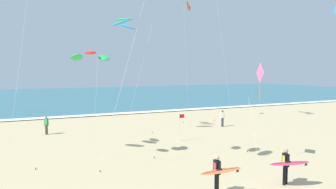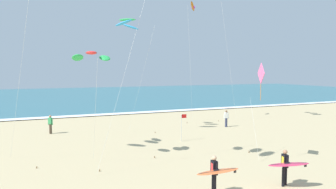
# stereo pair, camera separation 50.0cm
# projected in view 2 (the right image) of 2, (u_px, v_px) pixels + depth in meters

# --- Properties ---
(ocean_water) EXTENTS (160.00, 60.00, 0.08)m
(ocean_water) POSITION_uv_depth(u_px,v_px,m) (79.00, 96.00, 64.23)
(ocean_water) COLOR #336B7A
(ocean_water) RESTS_ON ground
(shoreline_foam) EXTENTS (160.00, 1.63, 0.01)m
(shoreline_foam) POSITION_uv_depth(u_px,v_px,m) (108.00, 114.00, 36.88)
(shoreline_foam) COLOR white
(shoreline_foam) RESTS_ON ocean_water
(surfer_lead) EXTENTS (1.96, 0.97, 1.71)m
(surfer_lead) POSITION_uv_depth(u_px,v_px,m) (216.00, 172.00, 13.02)
(surfer_lead) COLOR black
(surfer_lead) RESTS_ON ground
(surfer_third) EXTENTS (1.97, 1.14, 1.71)m
(surfer_third) POSITION_uv_depth(u_px,v_px,m) (286.00, 165.00, 14.00)
(surfer_third) COLOR black
(surfer_third) RESTS_ON ground
(kite_diamond_rose_far) EXTENTS (1.00, 2.50, 5.78)m
(kite_diamond_rose_far) POSITION_uv_depth(u_px,v_px,m) (261.00, 76.00, 17.53)
(kite_diamond_rose_far) COLOR pink
(kite_diamond_rose_far) RESTS_ON ground
(kite_delta_amber_high) EXTENTS (1.74, 1.72, 12.55)m
(kite_delta_amber_high) POSITION_uv_depth(u_px,v_px,m) (193.00, 7.00, 31.75)
(kite_delta_amber_high) COLOR orange
(kite_delta_amber_high) RESTS_ON ground
(kite_arc_scarlet_close) EXTENTS (2.20, 2.76, 6.47)m
(kite_arc_scarlet_close) POSITION_uv_depth(u_px,v_px,m) (91.00, 56.00, 17.80)
(kite_arc_scarlet_close) COLOR green
(kite_arc_scarlet_close) RESTS_ON ground
(kite_arc_emerald_outer) EXTENTS (3.39, 3.16, 9.71)m
(kite_arc_emerald_outer) POSITION_uv_depth(u_px,v_px,m) (127.00, 23.00, 25.78)
(kite_arc_emerald_outer) COLOR #2D99DB
(kite_arc_emerald_outer) RESTS_ON ground
(bystander_white_top) EXTENTS (0.49, 0.23, 1.59)m
(bystander_white_top) POSITION_uv_depth(u_px,v_px,m) (226.00, 118.00, 28.96)
(bystander_white_top) COLOR #2D334C
(bystander_white_top) RESTS_ON ground
(bystander_green_top) EXTENTS (0.37, 0.39, 1.59)m
(bystander_green_top) POSITION_uv_depth(u_px,v_px,m) (50.00, 124.00, 25.82)
(bystander_green_top) COLOR #4C3D2D
(bystander_green_top) RESTS_ON ground
(lifeguard_flag) EXTENTS (0.45, 0.05, 2.10)m
(lifeguard_flag) POSITION_uv_depth(u_px,v_px,m) (182.00, 125.00, 23.10)
(lifeguard_flag) COLOR silver
(lifeguard_flag) RESTS_ON ground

